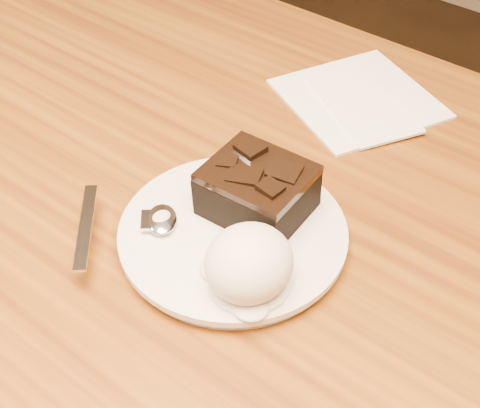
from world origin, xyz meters
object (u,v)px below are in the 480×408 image
Objects in this scene: ice_cream_scoop at (249,263)px; plate at (233,236)px; napkin at (358,97)px; brownie at (257,193)px; spoon at (162,221)px.

plate is at bearing 140.76° from ice_cream_scoop.
napkin is at bearing 96.39° from plate.
ice_cream_scoop is at bearing -75.48° from napkin.
brownie is 0.09m from ice_cream_scoop.
brownie is (0.00, 0.03, 0.03)m from plate.
brownie is at bearing 88.57° from plate.
ice_cream_scoop is at bearing -39.24° from plate.
ice_cream_scoop is (0.05, -0.07, 0.00)m from brownie.
plate reaches higher than napkin.
spoon is at bearing -94.61° from napkin.
brownie reaches higher than napkin.
napkin is (-0.08, 0.30, -0.04)m from ice_cream_scoop.
ice_cream_scoop reaches higher than spoon.
ice_cream_scoop reaches higher than plate.
brownie is at bearing -82.48° from napkin.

